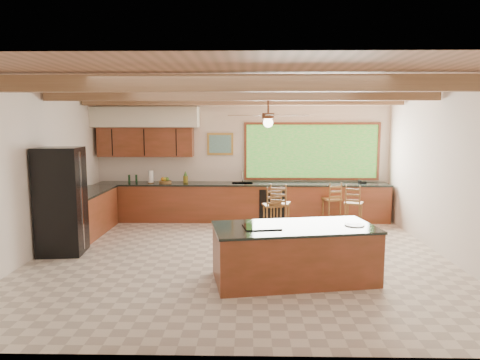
{
  "coord_description": "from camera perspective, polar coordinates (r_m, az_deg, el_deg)",
  "views": [
    {
      "loc": [
        0.14,
        -7.31,
        2.32
      ],
      "look_at": [
        -0.02,
        0.8,
        1.27
      ],
      "focal_mm": 32.0,
      "sensor_mm": 36.0,
      "label": 1
    }
  ],
  "objects": [
    {
      "name": "ground",
      "position": [
        7.67,
        -0.0,
        -10.24
      ],
      "size": [
        7.2,
        7.2,
        0.0
      ],
      "primitive_type": "plane",
      "color": "beige",
      "rests_on": "ground"
    },
    {
      "name": "room_shell",
      "position": [
        7.96,
        -1.13,
        6.61
      ],
      "size": [
        7.27,
        6.54,
        3.02
      ],
      "color": "silver",
      "rests_on": "ground"
    },
    {
      "name": "counter_run",
      "position": [
        10.05,
        -4.4,
        -3.29
      ],
      "size": [
        7.12,
        3.1,
        1.23
      ],
      "color": "brown",
      "rests_on": "ground"
    },
    {
      "name": "island",
      "position": [
        6.53,
        7.21,
        -9.63
      ],
      "size": [
        2.53,
        1.51,
        0.85
      ],
      "rotation": [
        0.0,
        0.0,
        0.17
      ],
      "color": "brown",
      "rests_on": "ground"
    },
    {
      "name": "refrigerator",
      "position": [
        8.33,
        -22.74,
        -2.59
      ],
      "size": [
        0.82,
        0.8,
        1.92
      ],
      "rotation": [
        0.0,
        0.0,
        0.1
      ],
      "color": "black",
      "rests_on": "ground"
    },
    {
      "name": "bar_stool_a",
      "position": [
        9.03,
        5.37,
        -3.28
      ],
      "size": [
        0.49,
        0.49,
        1.11
      ],
      "rotation": [
        0.0,
        0.0,
        -0.27
      ],
      "color": "brown",
      "rests_on": "ground"
    },
    {
      "name": "bar_stool_b",
      "position": [
        9.03,
        4.35,
        -3.52
      ],
      "size": [
        0.44,
        0.44,
        1.04
      ],
      "rotation": [
        0.0,
        0.0,
        0.19
      ],
      "color": "brown",
      "rests_on": "ground"
    },
    {
      "name": "bar_stool_c",
      "position": [
        10.04,
        12.2,
        -2.63
      ],
      "size": [
        0.46,
        0.46,
        1.02
      ],
      "rotation": [
        0.0,
        0.0,
        0.31
      ],
      "color": "brown",
      "rests_on": "ground"
    },
    {
      "name": "bar_stool_d",
      "position": [
        9.6,
        15.0,
        -3.1
      ],
      "size": [
        0.49,
        0.49,
        1.04
      ],
      "rotation": [
        0.0,
        0.0,
        -0.39
      ],
      "color": "brown",
      "rests_on": "ground"
    }
  ]
}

